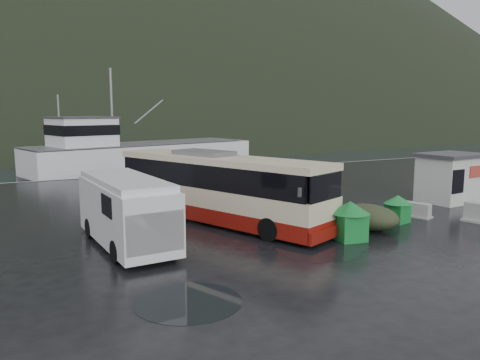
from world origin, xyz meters
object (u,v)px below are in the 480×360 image
waste_bin_right (397,222)px  jersey_barrier_b (416,217)px  coach_bus (219,221)px  dome_tent (367,229)px  waste_bin_left (349,240)px  fishing_trawler (142,162)px  white_van (127,245)px  ticket_kiosk (448,201)px

waste_bin_right → jersey_barrier_b: bearing=13.8°
coach_bus → waste_bin_right: 8.28m
coach_bus → dome_tent: bearing=-61.2°
dome_tent → waste_bin_right: bearing=9.4°
waste_bin_right → dome_tent: 2.14m
coach_bus → waste_bin_left: bearing=-79.5°
coach_bus → waste_bin_right: size_ratio=9.10×
waste_bin_left → waste_bin_right: 4.19m
coach_bus → fishing_trawler: 26.90m
white_van → ticket_kiosk: (18.52, 0.54, 0.00)m
ticket_kiosk → waste_bin_left: bearing=-164.9°
ticket_kiosk → jersey_barrier_b: ticket_kiosk is taller
jersey_barrier_b → waste_bin_left: bearing=-162.6°
white_van → jersey_barrier_b: white_van is taller
white_van → ticket_kiosk: ticket_kiosk is taller
dome_tent → waste_bin_left: bearing=-151.3°
white_van → waste_bin_left: (8.10, -3.26, 0.00)m
jersey_barrier_b → fishing_trawler: (-5.41, 30.16, 0.00)m
waste_bin_left → coach_bus: bearing=122.3°
waste_bin_left → waste_bin_right: bearing=18.9°
waste_bin_left → fishing_trawler: size_ratio=0.06×
waste_bin_left → dome_tent: size_ratio=0.57×
white_van → waste_bin_left: size_ratio=4.03×
waste_bin_left → white_van: bearing=158.1°
coach_bus → waste_bin_left: coach_bus is taller
waste_bin_left → ticket_kiosk: bearing=20.0°
dome_tent → jersey_barrier_b: dome_tent is taller
jersey_barrier_b → waste_bin_right: bearing=-166.2°
waste_bin_right → fishing_trawler: 30.80m
dome_tent → ticket_kiosk: size_ratio=0.79×
waste_bin_right → jersey_barrier_b: waste_bin_right is taller
waste_bin_right → jersey_barrier_b: size_ratio=0.91×
coach_bus → fishing_trawler: bearing=60.6°
ticket_kiosk → jersey_barrier_b: size_ratio=2.50×
ticket_kiosk → fishing_trawler: bearing=105.0°
white_van → jersey_barrier_b: (13.75, -1.48, 0.00)m
coach_bus → fishing_trawler: size_ratio=0.44×
coach_bus → jersey_barrier_b: size_ratio=8.28×
waste_bin_left → waste_bin_right: (3.96, 1.36, 0.00)m
waste_bin_right → jersey_barrier_b: 1.74m
dome_tent → jersey_barrier_b: 3.88m
coach_bus → ticket_kiosk: (13.76, -1.48, 0.00)m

